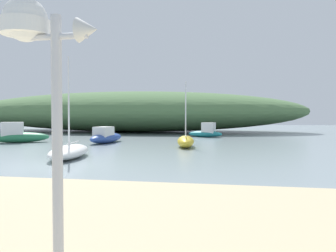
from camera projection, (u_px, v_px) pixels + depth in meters
ground_plane at (51, 166)px, 13.94m from camera, size 120.00×120.00×0.00m
distant_hill at (128, 112)px, 42.49m from camera, size 42.84×15.01×4.91m
mast_structure at (36, 46)px, 3.86m from camera, size 1.14×0.54×3.21m
motorboat_far_right at (206, 132)px, 31.72m from camera, size 3.41×1.86×1.36m
motorboat_off_point at (17, 135)px, 25.44m from camera, size 4.35×3.30×1.53m
sailboat_east_reach at (69, 151)px, 16.31m from camera, size 2.14×4.47×4.82m
sailboat_centre_water at (186, 141)px, 21.90m from camera, size 1.51×3.58×4.17m
motorboat_inner_mooring at (106, 137)px, 25.15m from camera, size 1.73×4.46×1.21m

